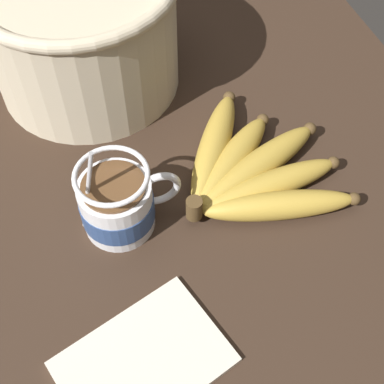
# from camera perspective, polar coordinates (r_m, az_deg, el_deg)

# --- Properties ---
(table) EXTENTS (0.91, 0.91, 0.04)m
(table) POSITION_cam_1_polar(r_m,az_deg,el_deg) (0.70, -5.96, -0.91)
(table) COLOR #332319
(table) RESTS_ON ground
(coffee_mug) EXTENTS (0.12, 0.09, 0.14)m
(coffee_mug) POSITION_cam_1_polar(r_m,az_deg,el_deg) (0.63, -7.91, -1.24)
(coffee_mug) COLOR silver
(coffee_mug) RESTS_ON table
(banana_bunch) EXTENTS (0.21, 0.24, 0.04)m
(banana_bunch) POSITION_cam_1_polar(r_m,az_deg,el_deg) (0.68, 6.14, 2.25)
(banana_bunch) COLOR #4C381E
(banana_bunch) RESTS_ON table
(woven_basket) EXTENTS (0.28, 0.28, 0.17)m
(woven_basket) POSITION_cam_1_polar(r_m,az_deg,el_deg) (0.78, -11.67, 16.62)
(woven_basket) COLOR beige
(woven_basket) RESTS_ON table
(napkin) EXTENTS (0.19, 0.16, 0.01)m
(napkin) POSITION_cam_1_polar(r_m,az_deg,el_deg) (0.58, -5.20, -17.59)
(napkin) COLOR beige
(napkin) RESTS_ON table
(small_plate) EXTENTS (0.18, 0.18, 0.01)m
(small_plate) POSITION_cam_1_polar(r_m,az_deg,el_deg) (0.85, -10.24, 12.88)
(small_plate) COLOR silver
(small_plate) RESTS_ON table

